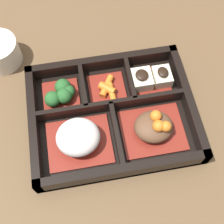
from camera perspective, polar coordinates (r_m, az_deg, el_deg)
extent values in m
plane|color=brown|center=(0.58, 0.00, -1.09)|extent=(3.00, 3.00, 0.00)
cube|color=black|center=(0.58, 0.00, -0.88)|extent=(0.30, 0.23, 0.01)
cube|color=black|center=(0.62, -1.79, 8.72)|extent=(0.30, 0.01, 0.04)
cube|color=black|center=(0.53, 2.12, -10.77)|extent=(0.30, 0.01, 0.04)
cube|color=black|center=(0.59, 13.51, 1.93)|extent=(0.01, 0.23, 0.04)
cube|color=black|center=(0.57, -14.03, -2.44)|extent=(0.01, 0.23, 0.04)
cube|color=black|center=(0.57, -0.24, 0.97)|extent=(0.27, 0.01, 0.04)
cube|color=black|center=(0.60, 3.27, 5.36)|extent=(0.01, 0.09, 0.04)
cube|color=black|center=(0.59, -5.21, 4.06)|extent=(0.01, 0.09, 0.04)
cube|color=black|center=(0.55, 0.82, -4.33)|extent=(0.01, 0.12, 0.04)
cube|color=maroon|center=(0.57, 7.39, -3.40)|extent=(0.11, 0.09, 0.01)
ellipsoid|color=brown|center=(0.55, 7.61, -2.67)|extent=(0.07, 0.06, 0.03)
sphere|color=orange|center=(0.54, 8.02, -0.70)|extent=(0.02, 0.02, 0.02)
sphere|color=orange|center=(0.53, 9.83, -2.62)|extent=(0.02, 0.02, 0.02)
sphere|color=orange|center=(0.53, 8.51, -2.55)|extent=(0.02, 0.02, 0.02)
cube|color=maroon|center=(0.55, -5.96, -5.61)|extent=(0.11, 0.09, 0.01)
ellipsoid|color=silver|center=(0.53, -6.23, -4.60)|extent=(0.08, 0.07, 0.05)
cube|color=maroon|center=(0.61, 7.25, 5.48)|extent=(0.07, 0.07, 0.01)
cube|color=beige|center=(0.61, 9.10, 6.41)|extent=(0.03, 0.04, 0.02)
ellipsoid|color=black|center=(0.59, 9.31, 7.21)|extent=(0.02, 0.02, 0.01)
cube|color=beige|center=(0.60, 5.35, 5.92)|extent=(0.04, 0.04, 0.02)
ellipsoid|color=black|center=(0.58, 5.48, 6.76)|extent=(0.02, 0.03, 0.01)
cube|color=maroon|center=(0.60, -0.93, 4.27)|extent=(0.07, 0.07, 0.01)
cylinder|color=orange|center=(0.59, -0.72, 4.80)|extent=(0.03, 0.05, 0.01)
cylinder|color=orange|center=(0.59, -0.08, 3.68)|extent=(0.01, 0.04, 0.01)
cylinder|color=orange|center=(0.59, -0.64, 4.36)|extent=(0.03, 0.03, 0.02)
cube|color=maroon|center=(0.60, -9.29, 2.94)|extent=(0.07, 0.07, 0.01)
sphere|color=#265B28|center=(0.58, -10.80, 2.34)|extent=(0.03, 0.03, 0.03)
sphere|color=#265B28|center=(0.59, -8.00, 3.73)|extent=(0.03, 0.03, 0.03)
sphere|color=#265B28|center=(0.58, -8.74, 2.92)|extent=(0.03, 0.03, 0.03)
sphere|color=#265B28|center=(0.59, -8.98, 4.57)|extent=(0.03, 0.03, 0.03)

